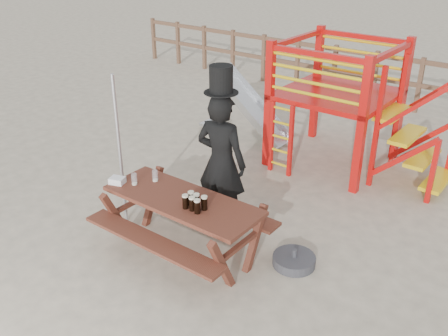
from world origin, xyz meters
TOP-DOWN VIEW (x-y plane):
  - ground at (0.00, 0.00)m, footprint 60.00×60.00m
  - back_fence at (0.00, 7.00)m, footprint 15.09×0.09m
  - playground_fort at (0.12, 3.58)m, footprint 4.71×1.84m
  - picnic_table at (0.00, 0.03)m, footprint 1.99×1.39m
  - man_with_hat at (-0.01, 0.79)m, footprint 0.75×0.55m
  - metal_pole at (-1.13, 0.09)m, footprint 0.05×0.05m
  - parasol_base at (1.22, 0.64)m, footprint 0.52×0.52m
  - paper_bag at (-0.90, -0.19)m, footprint 0.22×0.19m
  - stout_pints at (0.28, -0.06)m, footprint 0.26×0.18m
  - empty_glasses at (-0.64, 0.04)m, footprint 0.21×0.30m

SIDE VIEW (x-z plane):
  - ground at x=0.00m, z-range 0.00..0.00m
  - parasol_base at x=1.22m, z-range -0.05..0.17m
  - picnic_table at x=0.00m, z-range 0.10..0.86m
  - back_fence at x=0.00m, z-range 0.14..1.34m
  - paper_bag at x=-0.90m, z-range 0.76..0.84m
  - empty_glasses at x=-0.64m, z-range 0.76..0.91m
  - stout_pints at x=0.28m, z-range 0.76..0.94m
  - man_with_hat at x=-0.01m, z-range -0.12..2.09m
  - metal_pole at x=-1.13m, z-range 0.00..2.07m
  - playground_fort at x=0.12m, z-range 0.02..2.12m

